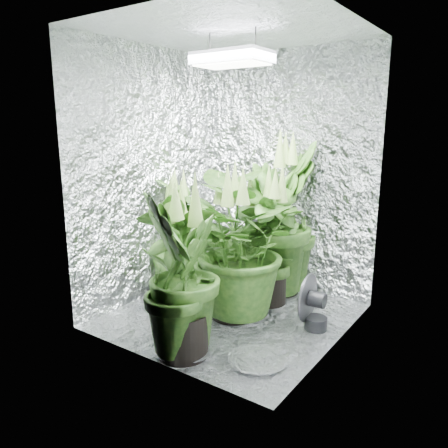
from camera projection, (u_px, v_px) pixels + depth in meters
The scene contains 13 objects.
ground at pixel (231, 316), 3.28m from camera, with size 1.60×1.60×0.00m, color white.
walls at pixel (231, 183), 3.05m from camera, with size 1.62×1.62×2.00m.
ceiling at pixel (232, 30), 2.83m from camera, with size 1.60×1.60×0.01m, color white.
grow_lamp at pixel (232, 58), 2.87m from camera, with size 0.50×0.30×0.22m.
plant_a at pixel (238, 240), 3.52m from camera, with size 0.93×0.93×1.04m.
plant_b at pixel (269, 241), 3.42m from camera, with size 0.73×0.73×1.11m.
plant_c at pixel (281, 219), 3.61m from camera, with size 0.77×0.77×1.36m.
plant_d at pixel (181, 236), 3.67m from camera, with size 0.73×0.73×1.04m.
plant_e at pixel (233, 247), 3.14m from camera, with size 1.08×1.08×1.14m.
plant_f at pixel (178, 267), 2.85m from camera, with size 0.71×0.71×1.06m.
plant_g at pixel (181, 278), 2.61m from camera, with size 0.73×0.73×1.11m.
circulation_fan at pixel (312, 306), 3.04m from camera, with size 0.16×0.35×0.40m.
plant_label at pixel (187, 314), 2.59m from camera, with size 0.04×0.01×0.07m, color white.
Camera 1 is at (1.70, -2.52, 1.40)m, focal length 35.00 mm.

